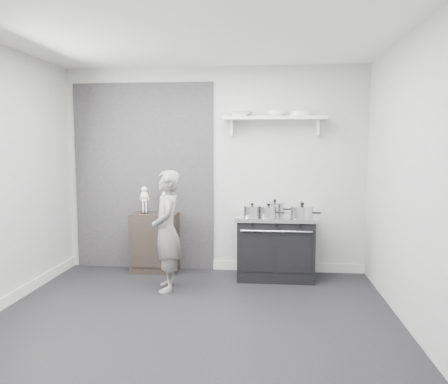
{
  "coord_description": "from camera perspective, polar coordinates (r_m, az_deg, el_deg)",
  "views": [
    {
      "loc": [
        0.7,
        -3.97,
        1.66
      ],
      "look_at": [
        0.22,
        0.95,
        1.14
      ],
      "focal_mm": 35.0,
      "sensor_mm": 36.0,
      "label": 1
    }
  ],
  "objects": [
    {
      "name": "ground",
      "position": [
        4.36,
        -4.33,
        -16.46
      ],
      "size": [
        4.0,
        4.0,
        0.0
      ],
      "primitive_type": "plane",
      "color": "black",
      "rests_on": "ground"
    },
    {
      "name": "plate_stack",
      "position": [
        5.67,
        10.02,
        10.02
      ],
      "size": [
        0.28,
        0.28,
        0.06
      ],
      "primitive_type": "cylinder",
      "color": "white",
      "rests_on": "wall_shelf"
    },
    {
      "name": "bowl_large",
      "position": [
        5.66,
        2.07,
        10.17
      ],
      "size": [
        0.3,
        0.3,
        0.07
      ],
      "primitive_type": "imported",
      "color": "white",
      "rests_on": "wall_shelf"
    },
    {
      "name": "child",
      "position": [
        5.08,
        -7.48,
        -5.05
      ],
      "size": [
        0.44,
        0.57,
        1.39
      ],
      "primitive_type": "imported",
      "rotation": [
        0.0,
        0.0,
        -1.33
      ],
      "color": "slate",
      "rests_on": "ground"
    },
    {
      "name": "side_cabinet",
      "position": [
        5.91,
        -9.02,
        -6.52
      ],
      "size": [
        0.6,
        0.35,
        0.78
      ],
      "primitive_type": "cube",
      "color": "black",
      "rests_on": "ground"
    },
    {
      "name": "pot_front_left",
      "position": [
        5.41,
        3.7,
        -2.49
      ],
      "size": [
        0.3,
        0.21,
        0.17
      ],
      "color": "#BCBCBE",
      "rests_on": "stove"
    },
    {
      "name": "room_shell",
      "position": [
        4.19,
        -5.35,
        5.63
      ],
      "size": [
        4.02,
        3.62,
        2.71
      ],
      "color": "#A7A7A5",
      "rests_on": "ground"
    },
    {
      "name": "bowl_small",
      "position": [
        5.65,
        6.87,
        10.14
      ],
      "size": [
        0.23,
        0.23,
        0.07
      ],
      "primitive_type": "imported",
      "color": "white",
      "rests_on": "wall_shelf"
    },
    {
      "name": "wall_shelf",
      "position": [
        5.65,
        6.63,
        9.45
      ],
      "size": [
        1.3,
        0.26,
        0.24
      ],
      "color": "silver",
      "rests_on": "room_shell"
    },
    {
      "name": "pot_front_center",
      "position": [
        5.35,
        5.88,
        -2.58
      ],
      "size": [
        0.3,
        0.21,
        0.17
      ],
      "color": "#BCBCBE",
      "rests_on": "stove"
    },
    {
      "name": "skeleton_torso",
      "position": [
        5.77,
        -7.68,
        -0.77
      ],
      "size": [
        0.12,
        0.07,
        0.41
      ],
      "primitive_type": null,
      "color": "white",
      "rests_on": "side_cabinet"
    },
    {
      "name": "skeleton_full",
      "position": [
        5.84,
        -10.35,
        -0.74
      ],
      "size": [
        0.11,
        0.07,
        0.41
      ],
      "primitive_type": null,
      "color": "white",
      "rests_on": "side_cabinet"
    },
    {
      "name": "pot_back_left",
      "position": [
        5.6,
        6.64,
        -2.13
      ],
      "size": [
        0.33,
        0.25,
        0.2
      ],
      "color": "#BCBCBE",
      "rests_on": "stove"
    },
    {
      "name": "pot_front_right",
      "position": [
        5.34,
        10.15,
        -2.59
      ],
      "size": [
        0.36,
        0.28,
        0.2
      ],
      "color": "#BCBCBE",
      "rests_on": "stove"
    },
    {
      "name": "stove",
      "position": [
        5.59,
        6.74,
        -7.09
      ],
      "size": [
        1.0,
        0.62,
        0.8
      ],
      "color": "black",
      "rests_on": "ground"
    }
  ]
}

